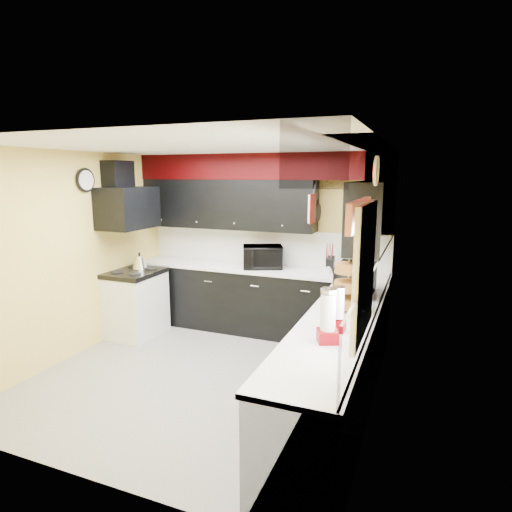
{
  "coord_description": "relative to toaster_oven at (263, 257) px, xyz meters",
  "views": [
    {
      "loc": [
        2.16,
        -3.94,
        2.22
      ],
      "look_at": [
        0.33,
        0.65,
        1.27
      ],
      "focal_mm": 30.0,
      "sensor_mm": 36.0,
      "label": 1
    }
  ],
  "objects": [
    {
      "name": "counter_right",
      "position": [
        1.4,
        -1.8,
        -0.17
      ],
      "size": [
        0.64,
        3.02,
        0.04
      ],
      "primitive_type": "cube",
      "color": "white",
      "rests_on": "cab_right"
    },
    {
      "name": "pan_top",
      "position": [
        0.72,
        0.05,
        0.91
      ],
      "size": [
        0.03,
        0.22,
        0.4
      ],
      "primitive_type": null,
      "color": "black",
      "rests_on": "upper_back"
    },
    {
      "name": "hood_duct",
      "position": [
        -1.78,
        -0.75,
        1.11
      ],
      "size": [
        0.24,
        0.4,
        0.4
      ],
      "primitive_type": "cube",
      "color": "black",
      "rests_on": "wall_left"
    },
    {
      "name": "counter_back",
      "position": [
        -0.1,
        0.0,
        -0.17
      ],
      "size": [
        3.62,
        0.64,
        0.04
      ],
      "primitive_type": "cube",
      "color": "white",
      "rests_on": "cab_back"
    },
    {
      "name": "upper_back",
      "position": [
        -0.6,
        0.13,
        0.71
      ],
      "size": [
        2.6,
        0.35,
        0.7
      ],
      "primitive_type": "cube",
      "color": "black",
      "rests_on": "wall_back"
    },
    {
      "name": "splash_right",
      "position": [
        1.69,
        -1.5,
        0.1
      ],
      "size": [
        0.02,
        3.6,
        0.5
      ],
      "primitive_type": "cube",
      "color": "white",
      "rests_on": "counter_right"
    },
    {
      "name": "dispenser_b",
      "position": [
        1.42,
        -2.32,
        0.05
      ],
      "size": [
        0.2,
        0.2,
        0.41
      ],
      "primitive_type": null,
      "rotation": [
        0.0,
        0.0,
        0.41
      ],
      "color": "maroon",
      "rests_on": "counter_right"
    },
    {
      "name": "wall_right",
      "position": [
        1.7,
        -1.5,
        0.16
      ],
      "size": [
        0.06,
        3.6,
        2.5
      ],
      "primitive_type": "cube",
      "color": "#E0C666",
      "rests_on": "ground"
    },
    {
      "name": "ground",
      "position": [
        -0.1,
        -1.5,
        -1.09
      ],
      "size": [
        3.6,
        3.6,
        0.0
      ],
      "primitive_type": "plane",
      "color": "gray",
      "rests_on": "ground"
    },
    {
      "name": "pan_mid",
      "position": [
        0.72,
        -0.08,
        0.66
      ],
      "size": [
        0.03,
        0.28,
        0.46
      ],
      "primitive_type": null,
      "color": "black",
      "rests_on": "upper_back"
    },
    {
      "name": "upper_right",
      "position": [
        1.53,
        -0.6,
        0.71
      ],
      "size": [
        0.35,
        1.8,
        0.7
      ],
      "primitive_type": "cube",
      "color": "black",
      "rests_on": "wall_right"
    },
    {
      "name": "window",
      "position": [
        1.69,
        -2.4,
        0.46
      ],
      "size": [
        0.03,
        0.86,
        0.96
      ],
      "primitive_type": null,
      "color": "white",
      "rests_on": "wall_right"
    },
    {
      "name": "stove",
      "position": [
        -1.6,
        -0.75,
        -0.66
      ],
      "size": [
        0.6,
        0.75,
        0.86
      ],
      "primitive_type": "cube",
      "color": "white",
      "rests_on": "ground"
    },
    {
      "name": "kettle",
      "position": [
        -1.62,
        -0.59,
        -0.09
      ],
      "size": [
        0.23,
        0.23,
        0.18
      ],
      "primitive_type": null,
      "rotation": [
        0.0,
        0.0,
        0.16
      ],
      "color": "silver",
      "rests_on": "cooktop"
    },
    {
      "name": "ceiling",
      "position": [
        -0.1,
        -1.5,
        1.41
      ],
      "size": [
        3.6,
        3.6,
        0.06
      ],
      "primitive_type": "cube",
      "color": "white",
      "rests_on": "wall_back"
    },
    {
      "name": "cooktop",
      "position": [
        -1.6,
        -0.75,
        -0.2
      ],
      "size": [
        0.62,
        0.77,
        0.06
      ],
      "primitive_type": "cube",
      "color": "black",
      "rests_on": "stove"
    },
    {
      "name": "clock",
      "position": [
        -1.87,
        -1.25,
        1.06
      ],
      "size": [
        0.03,
        0.3,
        0.3
      ],
      "primitive_type": null,
      "color": "black",
      "rests_on": "wall_left"
    },
    {
      "name": "toaster_oven",
      "position": [
        0.0,
        0.0,
        0.0
      ],
      "size": [
        0.67,
        0.62,
        0.31
      ],
      "primitive_type": "imported",
      "rotation": [
        0.0,
        0.0,
        0.41
      ],
      "color": "black",
      "rests_on": "counter_back"
    },
    {
      "name": "deco_plate",
      "position": [
        1.67,
        -1.85,
        1.16
      ],
      "size": [
        0.03,
        0.24,
        0.24
      ],
      "primitive_type": null,
      "color": "white",
      "rests_on": "wall_right"
    },
    {
      "name": "splash_back",
      "position": [
        -0.1,
        0.29,
        0.1
      ],
      "size": [
        3.6,
        0.02,
        0.5
      ],
      "primitive_type": "cube",
      "color": "white",
      "rests_on": "counter_back"
    },
    {
      "name": "valance",
      "position": [
        1.63,
        -2.4,
        0.86
      ],
      "size": [
        0.04,
        0.88,
        0.2
      ],
      "primitive_type": "cube",
      "color": "red",
      "rests_on": "wall_right"
    },
    {
      "name": "soffit_right",
      "position": [
        1.52,
        -1.68,
        1.23
      ],
      "size": [
        0.36,
        3.24,
        0.35
      ],
      "primitive_type": "cube",
      "color": "black",
      "rests_on": "wall_right"
    },
    {
      "name": "knife_block",
      "position": [
        0.95,
        0.0,
        -0.04
      ],
      "size": [
        0.11,
        0.15,
        0.22
      ],
      "primitive_type": "cube",
      "rotation": [
        0.0,
        0.0,
        0.06
      ],
      "color": "black",
      "rests_on": "counter_back"
    },
    {
      "name": "cut_board",
      "position": [
        0.73,
        -0.2,
        0.71
      ],
      "size": [
        0.03,
        0.26,
        0.35
      ],
      "primitive_type": "cube",
      "color": "white",
      "rests_on": "upper_back"
    },
    {
      "name": "wall_left",
      "position": [
        -1.9,
        -1.5,
        0.16
      ],
      "size": [
        0.06,
        3.6,
        2.5
      ],
      "primitive_type": "cube",
      "color": "#E0C666",
      "rests_on": "ground"
    },
    {
      "name": "soffit_back",
      "position": [
        -0.1,
        0.12,
        1.23
      ],
      "size": [
        3.6,
        0.36,
        0.35
      ],
      "primitive_type": "cube",
      "color": "black",
      "rests_on": "wall_back"
    },
    {
      "name": "baskets",
      "position": [
        1.42,
        -1.45,
        0.09
      ],
      "size": [
        0.27,
        0.27,
        0.5
      ],
      "primitive_type": null,
      "color": "brown",
      "rests_on": "upper_right"
    },
    {
      "name": "pan_low",
      "position": [
        0.72,
        0.18,
        0.63
      ],
      "size": [
        0.03,
        0.24,
        0.42
      ],
      "primitive_type": null,
      "color": "black",
      "rests_on": "upper_back"
    },
    {
      "name": "dispenser_a",
      "position": [
        1.45,
        -2.06,
        0.02
      ],
      "size": [
        0.13,
        0.13,
        0.34
      ],
      "primitive_type": null,
      "rotation": [
        0.0,
        0.0,
        -0.03
      ],
      "color": "#5D0B02",
      "rests_on": "counter_right"
    },
    {
      "name": "cab_right",
      "position": [
        1.4,
        -1.8,
        -0.64
      ],
      "size": [
        0.6,
        3.0,
        0.9
      ],
      "primitive_type": "cube",
      "color": "black",
      "rests_on": "ground"
    },
    {
      "name": "cab_back",
      "position": [
        -0.1,
        0.0,
        -0.64
      ],
      "size": [
        3.6,
        0.6,
        0.9
      ],
      "primitive_type": "cube",
      "color": "black",
      "rests_on": "ground"
    },
    {
      "name": "microwave",
      "position": [
        1.4,
        -0.83,
        0.0
      ],
      "size": [
        0.39,
        0.58,
        0.32
      ],
      "primitive_type": "imported",
      "rotation": [
        0.0,
        0.0,
        1.58
      ],
      "color": "black",
      "rests_on": "counter_right"
    },
    {
      "name": "wall_back",
      "position": [
        -0.1,
        0.3,
        0.16
      ],
      "size": [
        3.6,
        0.06,
        2.5
      ],
      "primitive_type": "cube",
      "color": "#E0C666",
      "rests_on": "ground"
    },
    {
      "name": "hood",
      "position": [
        -1.65,
        -0.75,
        0.69
      ],
      "size": [
        0.5,
        0.78,
        0.55
      ],
      "primitive_type": "cube",
      "color": "black",
      "rests_on": "wall_left"
    },
    {
      "name": "utensil_crock",
      "position": [
        0.94,
        0.01,
        -0.07
      ],
      "size": [
        0.17,
        0.17,
        0.17
      ],
      "primitive_type": "cylinder",
      "rotation": [
        0.0,
        0.0,
        0.1
      ],
      "color": "silver",
      "rests_on": "counter_back"
    }
  ]
}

